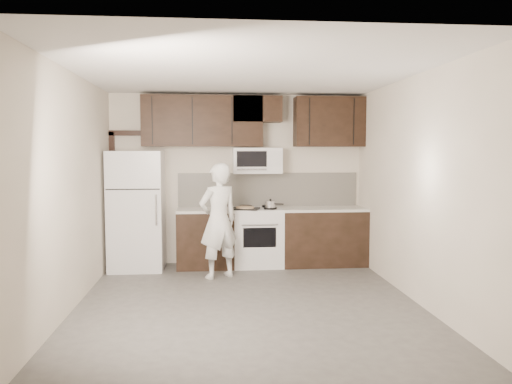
{
  "coord_description": "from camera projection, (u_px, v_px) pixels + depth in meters",
  "views": [
    {
      "loc": [
        -0.43,
        -5.76,
        1.79
      ],
      "look_at": [
        0.18,
        0.9,
        1.25
      ],
      "focal_mm": 35.0,
      "sensor_mm": 36.0,
      "label": 1
    }
  ],
  "objects": [
    {
      "name": "floor",
      "position": [
        248.0,
        303.0,
        5.9
      ],
      "size": [
        4.5,
        4.5,
        0.0
      ],
      "primitive_type": "plane",
      "color": "#4A4845",
      "rests_on": "ground"
    },
    {
      "name": "back_wall",
      "position": [
        237.0,
        179.0,
        8.02
      ],
      "size": [
        4.0,
        0.0,
        4.0
      ],
      "primitive_type": "plane",
      "rotation": [
        1.57,
        0.0,
        0.0
      ],
      "color": "#C0B5A3",
      "rests_on": "ground"
    },
    {
      "name": "ceiling",
      "position": [
        248.0,
        72.0,
        5.68
      ],
      "size": [
        4.5,
        4.5,
        0.0
      ],
      "primitive_type": "plane",
      "rotation": [
        3.14,
        0.0,
        0.0
      ],
      "color": "white",
      "rests_on": "back_wall"
    },
    {
      "name": "counter_run",
      "position": [
        277.0,
        237.0,
        7.84
      ],
      "size": [
        2.95,
        0.64,
        0.91
      ],
      "color": "black",
      "rests_on": "floor"
    },
    {
      "name": "stove",
      "position": [
        258.0,
        237.0,
        7.81
      ],
      "size": [
        0.76,
        0.66,
        0.94
      ],
      "color": "silver",
      "rests_on": "floor"
    },
    {
      "name": "backsplash",
      "position": [
        268.0,
        189.0,
        8.07
      ],
      "size": [
        2.9,
        0.02,
        0.54
      ],
      "primitive_type": "cube",
      "color": "beige",
      "rests_on": "counter_run"
    },
    {
      "name": "upper_cabinets",
      "position": [
        251.0,
        120.0,
        7.79
      ],
      "size": [
        3.48,
        0.35,
        0.78
      ],
      "color": "black",
      "rests_on": "back_wall"
    },
    {
      "name": "microwave",
      "position": [
        257.0,
        161.0,
        7.83
      ],
      "size": [
        0.76,
        0.42,
        0.4
      ],
      "color": "silver",
      "rests_on": "upper_cabinets"
    },
    {
      "name": "refrigerator",
      "position": [
        137.0,
        210.0,
        7.56
      ],
      "size": [
        0.8,
        0.76,
        1.8
      ],
      "color": "silver",
      "rests_on": "floor"
    },
    {
      "name": "door_trim",
      "position": [
        116.0,
        186.0,
        7.82
      ],
      "size": [
        0.5,
        0.08,
        2.12
      ],
      "color": "black",
      "rests_on": "floor"
    },
    {
      "name": "saucepan",
      "position": [
        271.0,
        205.0,
        7.64
      ],
      "size": [
        0.28,
        0.17,
        0.16
      ],
      "color": "silver",
      "rests_on": "stove"
    },
    {
      "name": "baking_tray",
      "position": [
        245.0,
        209.0,
        7.62
      ],
      "size": [
        0.48,
        0.41,
        0.02
      ],
      "primitive_type": "cube",
      "rotation": [
        0.0,
        0.0,
        -0.27
      ],
      "color": "black",
      "rests_on": "counter_run"
    },
    {
      "name": "pizza",
      "position": [
        245.0,
        207.0,
        7.62
      ],
      "size": [
        0.34,
        0.34,
        0.02
      ],
      "primitive_type": "cylinder",
      "rotation": [
        0.0,
        0.0,
        -0.27
      ],
      "color": "tan",
      "rests_on": "baking_tray"
    },
    {
      "name": "person",
      "position": [
        218.0,
        221.0,
        7.05
      ],
      "size": [
        0.71,
        0.63,
        1.63
      ],
      "primitive_type": "imported",
      "rotation": [
        0.0,
        0.0,
        3.65
      ],
      "color": "white",
      "rests_on": "floor"
    }
  ]
}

